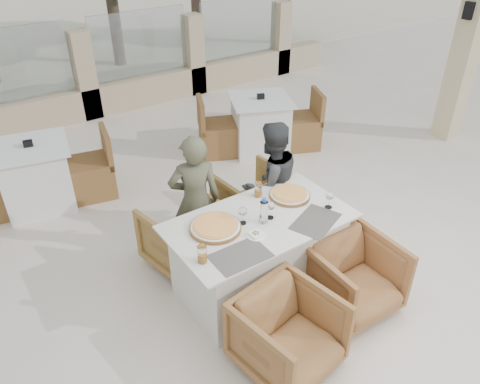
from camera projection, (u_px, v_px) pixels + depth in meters
ground at (267, 281)px, 4.49m from camera, size 80.00×80.00×0.00m
perimeter_wall_far at (84, 69)px, 7.38m from camera, size 10.00×0.34×1.60m
lantern_pillar at (460, 72)px, 6.66m from camera, size 0.34×0.34×2.00m
dining_table at (259, 255)px, 4.23m from camera, size 1.60×0.90×0.77m
placemat_near_left at (240, 256)px, 3.62m from camera, size 0.45×0.31×0.00m
placemat_near_right at (316, 221)px, 4.00m from camera, size 0.53×0.45×0.00m
pizza_left at (215, 226)px, 3.90m from camera, size 0.56×0.56×0.06m
pizza_right at (290, 195)px, 4.32m from camera, size 0.43×0.43×0.05m
water_bottle at (264, 210)px, 3.93m from camera, size 0.09×0.09×0.24m
wine_glass_centre at (243, 214)px, 3.93m from camera, size 0.10×0.10×0.18m
wine_glass_near at (270, 209)px, 4.00m from camera, size 0.10×0.10×0.18m
wine_glass_corner at (329, 199)px, 4.13m from camera, size 0.09×0.09×0.18m
beer_glass_left at (202, 254)px, 3.53m from camera, size 0.09×0.09×0.15m
beer_glass_right at (258, 190)px, 4.30m from camera, size 0.09×0.09×0.14m
olive_dish at (256, 234)px, 3.82m from camera, size 0.13×0.13×0.04m
armchair_far_left at (186, 235)px, 4.55m from camera, size 0.83×0.84×0.66m
armchair_far_right at (255, 200)px, 5.07m from camera, size 0.76×0.78×0.66m
armchair_near_left at (288, 335)px, 3.53m from camera, size 0.79×0.81×0.65m
armchair_near_right at (353, 277)px, 4.06m from camera, size 0.74×0.76×0.66m
diner_left at (195, 201)px, 4.44m from camera, size 0.58×0.49×1.36m
diner_right at (271, 184)px, 4.72m from camera, size 0.66×0.53×1.33m
bg_table_a at (37, 176)px, 5.40m from camera, size 1.77×1.14×0.77m
bg_table_b at (260, 125)px, 6.61m from camera, size 1.83×1.42×0.77m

